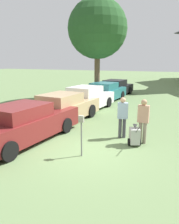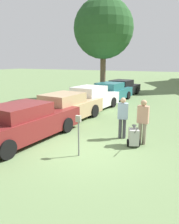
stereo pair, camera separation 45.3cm
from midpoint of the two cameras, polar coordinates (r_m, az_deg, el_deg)
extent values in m
plane|color=#607A4C|center=(8.09, -2.92, -10.02)|extent=(120.00, 120.00, 0.00)
cube|color=maroon|center=(9.29, -17.95, -3.63)|extent=(2.35, 5.42, 0.82)
cube|color=maroon|center=(8.98, -19.22, 0.13)|extent=(1.84, 2.36, 0.52)
cylinder|color=black|center=(11.09, -15.08, -2.09)|extent=(0.24, 0.70, 0.68)
cylinder|color=black|center=(9.95, -7.36, -3.50)|extent=(0.24, 0.70, 0.68)
cylinder|color=black|center=(7.71, -21.86, -9.49)|extent=(0.24, 0.70, 0.68)
cube|color=tan|center=(11.70, -8.06, 0.33)|extent=(2.28, 5.19, 0.79)
cube|color=tan|center=(11.41, -8.77, 3.38)|extent=(1.79, 2.26, 0.54)
cylinder|color=black|center=(13.50, -7.16, 1.10)|extent=(0.25, 0.75, 0.73)
cylinder|color=black|center=(12.56, -0.50, 0.28)|extent=(0.25, 0.75, 0.73)
cylinder|color=black|center=(11.18, -16.49, -1.93)|extent=(0.25, 0.75, 0.73)
cylinder|color=black|center=(10.03, -9.20, -3.28)|extent=(0.25, 0.75, 0.73)
cube|color=silver|center=(14.39, -1.66, 2.84)|extent=(2.31, 5.11, 0.78)
cube|color=silver|center=(14.11, -2.09, 5.46)|extent=(1.82, 2.23, 0.59)
cylinder|color=black|center=(16.19, -1.72, 3.17)|extent=(0.24, 0.70, 0.69)
cylinder|color=black|center=(15.37, 4.17, 2.59)|extent=(0.24, 0.70, 0.69)
cylinder|color=black|center=(13.67, -8.20, 1.14)|extent=(0.24, 0.70, 0.69)
cylinder|color=black|center=(12.69, -1.57, 0.32)|extent=(0.24, 0.70, 0.69)
cube|color=#23666B|center=(17.74, 3.33, 4.77)|extent=(2.37, 4.90, 0.77)
cube|color=#23666B|center=(17.49, 3.09, 6.80)|extent=(1.88, 2.14, 0.53)
cylinder|color=black|center=(19.49, 2.64, 4.86)|extent=(0.24, 0.67, 0.66)
cylinder|color=black|center=(18.75, 7.88, 4.41)|extent=(0.24, 0.67, 0.66)
cylinder|color=black|center=(16.93, -1.72, 3.57)|extent=(0.24, 0.67, 0.66)
cylinder|color=black|center=(16.07, 4.15, 3.01)|extent=(0.24, 0.67, 0.66)
cube|color=black|center=(20.57, 6.20, 5.84)|extent=(2.30, 5.07, 0.71)
cube|color=black|center=(20.31, 6.03, 7.55)|extent=(1.82, 2.21, 0.55)
cylinder|color=black|center=(22.34, 5.52, 5.93)|extent=(0.24, 0.69, 0.68)
cylinder|color=black|center=(21.70, 9.96, 5.57)|extent=(0.24, 0.69, 0.68)
cylinder|color=black|center=(19.59, 2.01, 4.94)|extent=(0.24, 0.69, 0.68)
cylinder|color=black|center=(18.86, 6.97, 4.52)|extent=(0.24, 0.69, 0.68)
cylinder|color=slate|center=(7.45, -3.86, -7.14)|extent=(0.05, 0.05, 1.21)
cube|color=gray|center=(7.23, -3.95, -1.82)|extent=(0.18, 0.09, 0.22)
cylinder|color=#3F3F47|center=(9.30, 7.66, -4.20)|extent=(0.14, 0.14, 0.84)
cylinder|color=#3F3F47|center=(9.30, 6.61, -4.18)|extent=(0.14, 0.14, 0.84)
cube|color=#99B2CC|center=(9.10, 7.27, 0.34)|extent=(0.47, 0.34, 0.67)
sphere|color=tan|center=(9.01, 7.35, 3.11)|extent=(0.23, 0.23, 0.23)
cylinder|color=gray|center=(8.81, 12.76, -5.38)|extent=(0.14, 0.14, 0.85)
cylinder|color=gray|center=(8.84, 11.68, -5.26)|extent=(0.14, 0.14, 0.85)
cube|color=tan|center=(8.62, 12.47, -0.49)|extent=(0.42, 0.23, 0.68)
sphere|color=tan|center=(8.52, 12.63, 2.48)|extent=(0.23, 0.23, 0.23)
cube|color=#B2B2AD|center=(8.53, 10.18, -6.19)|extent=(0.50, 0.55, 0.60)
cone|color=#59595B|center=(8.42, 10.29, -3.75)|extent=(0.18, 0.18, 0.16)
cylinder|color=#4C4C4C|center=(7.97, 10.87, -4.60)|extent=(0.26, 0.56, 0.43)
cylinder|color=black|center=(8.59, 8.72, -7.75)|extent=(0.16, 0.28, 0.28)
cylinder|color=black|center=(8.66, 11.49, -7.68)|extent=(0.16, 0.28, 0.28)
cylinder|color=brown|center=(18.20, 1.27, 8.99)|extent=(0.44, 0.44, 3.64)
sphere|color=#234C23|center=(18.31, 1.33, 20.96)|extent=(4.67, 4.67, 4.67)
camera|label=1|loc=(0.23, -91.42, -0.34)|focal=35.00mm
camera|label=2|loc=(0.23, 88.58, 0.34)|focal=35.00mm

